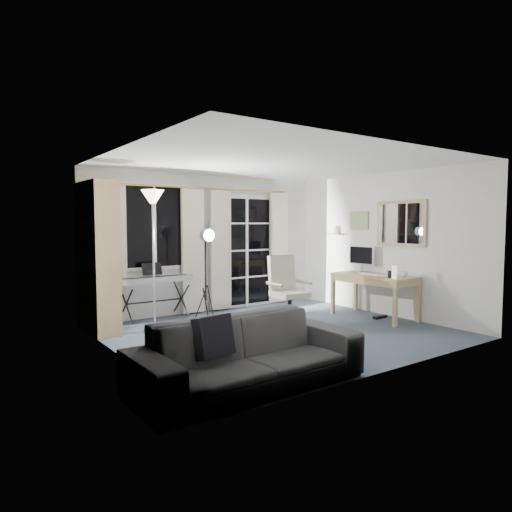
{
  "coord_description": "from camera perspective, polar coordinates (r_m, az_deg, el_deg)",
  "views": [
    {
      "loc": [
        -3.98,
        -5.04,
        1.56
      ],
      "look_at": [
        -0.17,
        0.35,
        1.08
      ],
      "focal_mm": 32.0,
      "sensor_mm": 36.0,
      "label": 1
    }
  ],
  "objects": [
    {
      "name": "torchiere_lamp",
      "position": [
        6.69,
        -12.76,
        4.68
      ],
      "size": [
        0.36,
        0.36,
        2.03
      ],
      "rotation": [
        0.0,
        0.0,
        -0.13
      ],
      "color": "#B2B2B7",
      "rests_on": "floor"
    },
    {
      "name": "french_door",
      "position": [
        8.48,
        -1.29,
        0.55
      ],
      "size": [
        1.32,
        0.09,
        2.11
      ],
      "color": "white",
      "rests_on": "floor"
    },
    {
      "name": "wall_mirror",
      "position": [
        7.78,
        17.65,
        3.9
      ],
      "size": [
        0.04,
        0.94,
        0.74
      ],
      "color": "tan",
      "rests_on": "floor"
    },
    {
      "name": "desk",
      "position": [
        7.72,
        14.54,
        -2.92
      ],
      "size": [
        0.71,
        1.36,
        0.71
      ],
      "rotation": [
        0.0,
        0.0,
        0.04
      ],
      "color": "tan",
      "rests_on": "floor"
    },
    {
      "name": "window",
      "position": [
        7.6,
        -12.64,
        3.61
      ],
      "size": [
        1.2,
        0.08,
        1.4
      ],
      "color": "white",
      "rests_on": "floor"
    },
    {
      "name": "sofa",
      "position": [
        4.38,
        -0.91,
        -10.68
      ],
      "size": [
        2.26,
        0.69,
        0.88
      ],
      "rotation": [
        0.0,
        0.0,
        0.01
      ],
      "color": "#2B2C2E",
      "rests_on": "floor"
    },
    {
      "name": "mug",
      "position": [
        7.47,
        17.99,
        -2.09
      ],
      "size": [
        0.12,
        0.1,
        0.12
      ],
      "primitive_type": "imported",
      "rotation": [
        0.0,
        0.0,
        0.04
      ],
      "color": "silver",
      "rests_on": "desk"
    },
    {
      "name": "desk_clutter",
      "position": [
        7.54,
        15.56,
        -3.61
      ],
      "size": [
        0.41,
        0.82,
        0.9
      ],
      "rotation": [
        0.0,
        0.0,
        0.04
      ],
      "color": "white",
      "rests_on": "desk"
    },
    {
      "name": "framed_print",
      "position": [
        8.36,
        12.74,
        4.34
      ],
      "size": [
        0.03,
        0.42,
        0.32
      ],
      "color": "tan",
      "rests_on": "floor"
    },
    {
      "name": "monitor",
      "position": [
        8.12,
        13.05,
        -0.0
      ],
      "size": [
        0.18,
        0.51,
        0.45
      ],
      "rotation": [
        0.0,
        0.0,
        0.04
      ],
      "color": "silver",
      "rests_on": "desk"
    },
    {
      "name": "studio_light",
      "position": [
        7.13,
        -6.16,
        1.25
      ],
      "size": [
        0.28,
        0.3,
        1.5
      ],
      "rotation": [
        0.0,
        0.0,
        0.07
      ],
      "color": "black",
      "rests_on": "floor"
    },
    {
      "name": "floor",
      "position": [
        6.61,
        2.96,
        -9.58
      ],
      "size": [
        4.5,
        4.0,
        0.02
      ],
      "primitive_type": "cube",
      "color": "#384351",
      "rests_on": "ground"
    },
    {
      "name": "curtains",
      "position": [
        7.93,
        -6.24,
        0.78
      ],
      "size": [
        3.6,
        0.07,
        2.13
      ],
      "color": "gold",
      "rests_on": "floor"
    },
    {
      "name": "office_chair",
      "position": [
        6.9,
        3.68,
        -3.6
      ],
      "size": [
        0.72,
        0.74,
        1.07
      ],
      "rotation": [
        0.0,
        0.0,
        -0.09
      ],
      "color": "black",
      "rests_on": "floor"
    },
    {
      "name": "wall_shelf",
      "position": [
        8.65,
        9.95,
        3.1
      ],
      "size": [
        0.16,
        0.3,
        0.18
      ],
      "color": "tan",
      "rests_on": "floor"
    },
    {
      "name": "bookshelf",
      "position": [
        6.86,
        -19.5,
        -0.63
      ],
      "size": [
        0.36,
        1.0,
        2.14
      ],
      "rotation": [
        0.0,
        0.0,
        0.02
      ],
      "color": "tan",
      "rests_on": "floor"
    },
    {
      "name": "keyboard_piano",
      "position": [
        7.36,
        -12.57,
        -2.97
      ],
      "size": [
        1.2,
        0.58,
        0.87
      ],
      "rotation": [
        0.0,
        0.0,
        -0.0
      ],
      "color": "black",
      "rests_on": "floor"
    }
  ]
}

